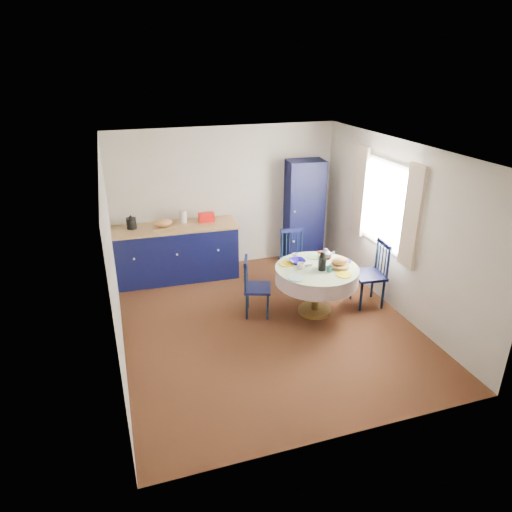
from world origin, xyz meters
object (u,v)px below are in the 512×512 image
at_px(mug_b, 329,269).
at_px(mug_d, 295,256).
at_px(chair_far, 294,259).
at_px(pantry_cabinet, 304,212).
at_px(chair_left, 255,286).
at_px(dining_table, 317,275).
at_px(chair_right, 371,273).
at_px(mug_a, 301,266).
at_px(mug_c, 328,256).
at_px(cobalt_bowl, 297,261).
at_px(kitchen_counter, 175,252).

relative_size(mug_b, mug_d, 0.98).
bearing_deg(chair_far, mug_d, -110.96).
xyz_separation_m(pantry_cabinet, chair_left, (-1.47, -1.66, -0.49)).
relative_size(dining_table, chair_far, 1.25).
bearing_deg(chair_right, pantry_cabinet, -164.35).
height_order(mug_a, mug_b, mug_a).
height_order(chair_left, mug_d, chair_left).
xyz_separation_m(chair_left, mug_a, (0.64, -0.19, 0.32)).
bearing_deg(mug_c, mug_a, -159.94).
relative_size(chair_far, mug_b, 10.62).
xyz_separation_m(chair_left, chair_right, (1.78, -0.25, 0.07)).
height_order(chair_far, mug_a, chair_far).
distance_m(dining_table, chair_far, 0.91).
height_order(pantry_cabinet, mug_c, pantry_cabinet).
bearing_deg(cobalt_bowl, mug_b, -52.95).
height_order(chair_left, cobalt_bowl, chair_left).
bearing_deg(dining_table, cobalt_bowl, 133.77).
relative_size(chair_far, mug_a, 8.68).
bearing_deg(dining_table, pantry_cabinet, 72.66).
height_order(pantry_cabinet, dining_table, pantry_cabinet).
relative_size(chair_left, chair_far, 0.92).
distance_m(chair_left, chair_right, 1.80).
distance_m(pantry_cabinet, mug_a, 2.04).
xyz_separation_m(mug_a, mug_b, (0.34, -0.22, -0.00)).
xyz_separation_m(kitchen_counter, mug_d, (1.62, -1.41, 0.29)).
distance_m(mug_a, cobalt_bowl, 0.20).
height_order(pantry_cabinet, chair_left, pantry_cabinet).
bearing_deg(mug_a, cobalt_bowl, 82.51).
bearing_deg(chair_right, chair_left, -91.50).
distance_m(dining_table, mug_d, 0.47).
relative_size(mug_a, cobalt_bowl, 0.49).
bearing_deg(dining_table, mug_c, 40.13).
relative_size(pantry_cabinet, chair_left, 2.11).
bearing_deg(mug_b, pantry_cabinet, 76.47).
bearing_deg(mug_b, dining_table, 116.40).
xyz_separation_m(mug_a, mug_c, (0.52, 0.19, 0.00)).
relative_size(dining_table, chair_right, 1.18).
distance_m(kitchen_counter, chair_right, 3.27).
relative_size(kitchen_counter, cobalt_bowl, 9.37).
height_order(mug_c, mug_d, mug_c).
distance_m(mug_d, cobalt_bowl, 0.16).
bearing_deg(dining_table, mug_a, 171.29).
height_order(mug_a, cobalt_bowl, mug_a).
bearing_deg(mug_a, dining_table, -8.71).
bearing_deg(kitchen_counter, dining_table, -42.51).
xyz_separation_m(kitchen_counter, dining_table, (1.81, -1.80, 0.12)).
distance_m(chair_left, mug_b, 1.11).
distance_m(chair_far, mug_b, 1.13).
distance_m(dining_table, mug_a, 0.30).
bearing_deg(pantry_cabinet, dining_table, -101.84).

